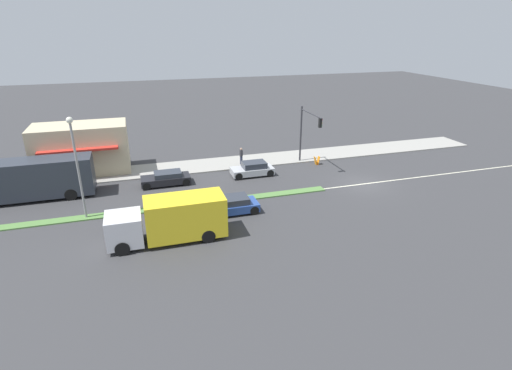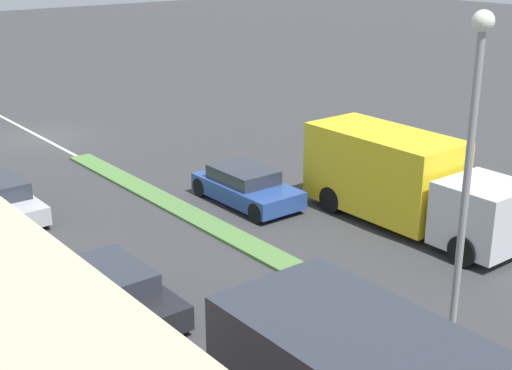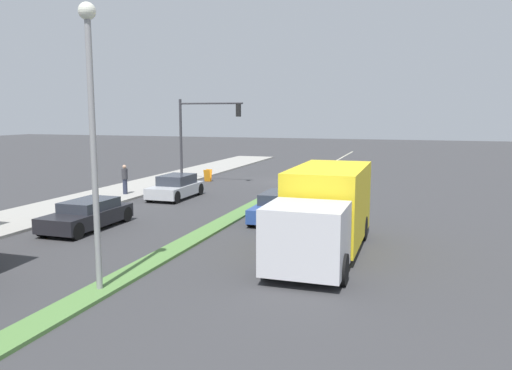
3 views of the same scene
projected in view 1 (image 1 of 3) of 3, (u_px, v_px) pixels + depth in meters
ground_plane at (157, 210)px, 30.50m from camera, size 160.00×160.00×0.00m
sidewalk_right at (144, 171)px, 38.33m from camera, size 4.00×73.00×0.12m
median_strip at (25, 225)px, 28.02m from camera, size 0.90×46.00×0.10m
lane_marking_center at (364, 184)px, 35.42m from camera, size 0.16×60.00×0.01m
building_corner_store at (82, 149)px, 37.29m from camera, size 4.90×8.35×4.53m
traffic_signal_main at (307, 128)px, 38.60m from camera, size 4.59×0.34×5.60m
street_lamp at (76, 156)px, 27.36m from camera, size 0.44×0.44×7.37m
pedestrian at (241, 156)px, 39.78m from camera, size 0.34×0.34×1.70m
warning_aframe_sign at (317, 161)px, 40.23m from camera, size 0.45×0.53×0.84m
delivery_truck at (172, 219)px, 25.72m from camera, size 2.44×7.50×2.87m
city_bus at (19, 180)px, 31.53m from camera, size 2.56×11.00×3.26m
coupe_blue at (231, 205)px, 29.78m from camera, size 1.92×4.13×1.25m
sedan_silver at (253, 169)px, 37.22m from camera, size 1.81×3.91×1.31m
sedan_dark at (166, 178)px, 35.06m from camera, size 1.80×4.23×1.19m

